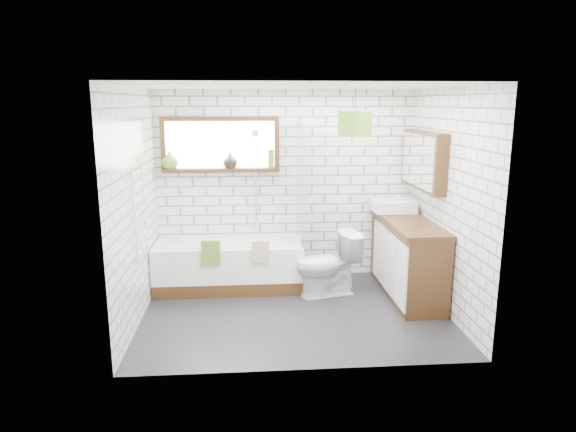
{
  "coord_description": "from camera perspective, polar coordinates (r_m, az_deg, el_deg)",
  "views": [
    {
      "loc": [
        -0.51,
        -5.45,
        2.33
      ],
      "look_at": [
        -0.05,
        0.25,
        1.07
      ],
      "focal_mm": 32.0,
      "sensor_mm": 36.0,
      "label": 1
    }
  ],
  "objects": [
    {
      "name": "towel_radiator",
      "position": [
        5.69,
        -16.15,
        0.5
      ],
      "size": [
        0.06,
        0.52,
        1.0
      ],
      "primitive_type": "cube",
      "color": "white",
      "rests_on": "wall_left"
    },
    {
      "name": "toilet",
      "position": [
        6.33,
        4.39,
        -5.36
      ],
      "size": [
        0.61,
        0.86,
        0.79
      ],
      "primitive_type": "imported",
      "rotation": [
        0.0,
        0.0,
        -1.34
      ],
      "color": "white",
      "rests_on": "floor"
    },
    {
      "name": "bathtub",
      "position": [
        6.67,
        -6.57,
        -5.35
      ],
      "size": [
        1.85,
        0.82,
        0.6
      ],
      "primitive_type": "cube",
      "color": "white",
      "rests_on": "floor"
    },
    {
      "name": "vase_olive",
      "position": [
        6.79,
        -12.99,
        5.94
      ],
      "size": [
        0.25,
        0.25,
        0.23
      ],
      "primitive_type": "imported",
      "rotation": [
        0.0,
        0.0,
        0.12
      ],
      "color": "#568428",
      "rests_on": "window"
    },
    {
      "name": "window",
      "position": [
        6.74,
        -7.52,
        7.86
      ],
      "size": [
        1.52,
        0.16,
        0.68
      ],
      "primitive_type": "cube",
      "color": "black",
      "rests_on": "wall_back"
    },
    {
      "name": "bottle",
      "position": [
        6.73,
        -1.92,
        6.2
      ],
      "size": [
        0.08,
        0.08,
        0.23
      ],
      "primitive_type": "cylinder",
      "rotation": [
        0.0,
        0.0,
        0.06
      ],
      "color": "#568428",
      "rests_on": "window"
    },
    {
      "name": "towel_beige",
      "position": [
        6.19,
        -3.06,
        -3.98
      ],
      "size": [
        0.21,
        0.05,
        0.27
      ],
      "primitive_type": "cube",
      "color": "tan",
      "rests_on": "bathtub"
    },
    {
      "name": "pendant",
      "position": [
        5.94,
        7.43,
        10.14
      ],
      "size": [
        0.38,
        0.38,
        0.28
      ],
      "primitive_type": "cylinder",
      "color": "#4F7F26",
      "rests_on": "ceiling"
    },
    {
      "name": "shower_screen",
      "position": [
        6.45,
        1.28,
        3.72
      ],
      "size": [
        0.02,
        0.72,
        1.5
      ],
      "primitive_type": "cube",
      "color": "white",
      "rests_on": "bathtub"
    },
    {
      "name": "floor",
      "position": [
        5.95,
        0.72,
        -10.63
      ],
      "size": [
        3.4,
        2.6,
        0.01
      ],
      "primitive_type": "cube",
      "color": "black",
      "rests_on": "ground"
    },
    {
      "name": "towel_green",
      "position": [
        6.2,
        -8.57,
        -4.07
      ],
      "size": [
        0.22,
        0.06,
        0.31
      ],
      "primitive_type": "cube",
      "color": "#4F7F26",
      "rests_on": "bathtub"
    },
    {
      "name": "basin",
      "position": [
        6.81,
        11.57,
        1.17
      ],
      "size": [
        0.52,
        0.46,
        0.15
      ],
      "primitive_type": "cube",
      "color": "white",
      "rests_on": "vanity"
    },
    {
      "name": "ceiling",
      "position": [
        5.48,
        0.79,
        14.29
      ],
      "size": [
        3.4,
        2.6,
        0.01
      ],
      "primitive_type": "cube",
      "color": "white",
      "rests_on": "ground"
    },
    {
      "name": "mirror_cabinet",
      "position": [
        6.45,
        14.82,
        6.01
      ],
      "size": [
        0.16,
        1.2,
        0.7
      ],
      "primitive_type": "cube",
      "color": "black",
      "rests_on": "wall_right"
    },
    {
      "name": "tap",
      "position": [
        6.85,
        12.88,
        1.56
      ],
      "size": [
        0.03,
        0.03,
        0.14
      ],
      "primitive_type": "cylinder",
      "rotation": [
        0.0,
        0.0,
        -0.12
      ],
      "color": "silver",
      "rests_on": "vanity"
    },
    {
      "name": "wall_back",
      "position": [
        6.86,
        -0.25,
        3.42
      ],
      "size": [
        3.4,
        0.01,
        2.5
      ],
      "primitive_type": "cube",
      "color": "white",
      "rests_on": "ground"
    },
    {
      "name": "vanity",
      "position": [
        6.49,
        13.08,
        -4.47
      ],
      "size": [
        0.54,
        1.66,
        0.95
      ],
      "primitive_type": "cube",
      "color": "black",
      "rests_on": "floor"
    },
    {
      "name": "wall_right",
      "position": [
        5.98,
        17.25,
        1.5
      ],
      "size": [
        0.01,
        2.6,
        2.5
      ],
      "primitive_type": "cube",
      "color": "white",
      "rests_on": "ground"
    },
    {
      "name": "vase_dark",
      "position": [
        6.73,
        -6.44,
        6.01
      ],
      "size": [
        0.24,
        0.24,
        0.2
      ],
      "primitive_type": "imported",
      "rotation": [
        0.0,
        0.0,
        -0.29
      ],
      "color": "black",
      "rests_on": "window"
    },
    {
      "name": "wall_left",
      "position": [
        5.69,
        -16.62,
        0.99
      ],
      "size": [
        0.01,
        2.6,
        2.5
      ],
      "primitive_type": "cube",
      "color": "white",
      "rests_on": "ground"
    },
    {
      "name": "wall_front",
      "position": [
        4.32,
        2.35,
        -2.05
      ],
      "size": [
        3.4,
        0.01,
        2.5
      ],
      "primitive_type": "cube",
      "color": "white",
      "rests_on": "ground"
    },
    {
      "name": "shower_riser",
      "position": [
        6.78,
        -3.6,
        4.14
      ],
      "size": [
        0.02,
        0.02,
        1.3
      ],
      "primitive_type": "cylinder",
      "color": "silver",
      "rests_on": "wall_back"
    }
  ]
}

